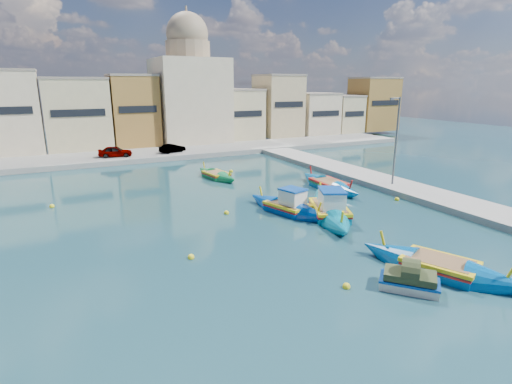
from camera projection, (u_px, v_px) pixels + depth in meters
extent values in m
plane|color=#143A3E|center=(241.00, 249.00, 22.68)|extent=(160.00, 160.00, 0.00)
cube|color=gray|center=(455.00, 203.00, 30.41)|extent=(4.00, 70.00, 0.50)
cube|color=gray|center=(135.00, 156.00, 50.19)|extent=(80.00, 8.00, 0.60)
cube|color=beige|center=(5.00, 113.00, 48.95)|extent=(7.88, 6.24, 9.89)
cube|color=black|center=(2.00, 111.00, 46.08)|extent=(6.30, 0.10, 0.90)
cube|color=#C6B689|center=(77.00, 115.00, 53.10)|extent=(7.88, 7.44, 8.99)
cube|color=gray|center=(73.00, 78.00, 51.88)|extent=(8.04, 7.59, 0.30)
cube|color=black|center=(79.00, 113.00, 49.73)|extent=(6.30, 0.10, 0.90)
cube|color=#A17232|center=(134.00, 112.00, 55.63)|extent=(6.17, 6.13, 9.43)
cube|color=gray|center=(131.00, 75.00, 54.35)|extent=(6.29, 6.26, 0.30)
cube|color=black|center=(138.00, 109.00, 52.82)|extent=(4.93, 0.10, 0.90)
cube|color=tan|center=(185.00, 121.00, 60.00)|extent=(7.31, 7.69, 6.05)
cube|color=gray|center=(184.00, 99.00, 59.17)|extent=(7.46, 7.85, 0.30)
cube|color=black|center=(193.00, 121.00, 56.56)|extent=(5.85, 0.10, 0.90)
cube|color=#C6B689|center=(234.00, 115.00, 63.11)|extent=(7.54, 7.30, 7.41)
cube|color=gray|center=(234.00, 90.00, 62.10)|extent=(7.69, 7.45, 0.30)
cube|color=black|center=(244.00, 114.00, 59.82)|extent=(6.03, 0.10, 0.90)
cube|color=tan|center=(278.00, 106.00, 66.10)|extent=(6.36, 6.97, 9.63)
cube|color=gray|center=(279.00, 75.00, 64.80)|extent=(6.48, 7.11, 0.30)
cube|color=black|center=(289.00, 104.00, 62.92)|extent=(5.09, 0.10, 0.90)
cube|color=beige|center=(314.00, 114.00, 69.50)|extent=(6.63, 6.70, 6.65)
cube|color=gray|center=(315.00, 94.00, 68.59)|extent=(6.76, 6.83, 0.30)
cube|color=black|center=(326.00, 113.00, 66.49)|extent=(5.30, 0.10, 0.90)
cube|color=#C6B689|center=(341.00, 114.00, 72.56)|extent=(5.08, 7.51, 6.20)
cube|color=gray|center=(342.00, 96.00, 71.70)|extent=(5.18, 7.66, 0.30)
cube|color=black|center=(355.00, 114.00, 69.20)|extent=(4.06, 0.10, 0.90)
cube|color=#A17232|center=(373.00, 105.00, 74.48)|extent=(7.79, 6.00, 9.33)
cube|color=gray|center=(375.00, 78.00, 73.22)|extent=(7.95, 6.12, 0.30)
cube|color=black|center=(385.00, 103.00, 71.73)|extent=(6.23, 0.10, 0.90)
cube|color=beige|center=(190.00, 101.00, 59.76)|extent=(10.00, 10.00, 12.00)
cylinder|color=#9E8466|center=(188.00, 50.00, 57.87)|extent=(6.40, 6.40, 2.40)
sphere|color=#9E8466|center=(187.00, 34.00, 57.30)|extent=(6.00, 6.00, 6.00)
cylinder|color=#9E8466|center=(186.00, 12.00, 56.53)|extent=(0.30, 0.30, 1.60)
cylinder|color=#595B60|center=(396.00, 145.00, 34.38)|extent=(0.16, 0.16, 8.00)
cylinder|color=#595B60|center=(396.00, 98.00, 33.19)|extent=(1.00, 0.10, 0.10)
cube|color=#595B60|center=(392.00, 99.00, 32.98)|extent=(0.35, 0.15, 0.18)
imported|color=#4C1919|center=(115.00, 151.00, 47.56)|extent=(4.07, 2.30, 1.31)
imported|color=#4C1919|center=(172.00, 148.00, 50.59)|extent=(3.54, 2.16, 1.10)
cube|color=#007D9D|center=(329.00, 213.00, 28.22)|extent=(3.66, 4.50, 1.10)
cone|color=#007D9D|center=(321.00, 199.00, 31.35)|extent=(3.53, 4.21, 2.83)
cone|color=#007D9D|center=(340.00, 229.00, 25.06)|extent=(3.53, 4.21, 2.83)
cube|color=yellow|center=(330.00, 207.00, 28.10)|extent=(3.83, 4.74, 0.20)
cube|color=red|center=(329.00, 210.00, 28.15)|extent=(3.79, 4.62, 0.11)
cube|color=olive|center=(330.00, 206.00, 28.07)|extent=(3.21, 4.04, 0.07)
cylinder|color=yellow|center=(320.00, 190.00, 31.47)|extent=(0.36, 0.54, 1.20)
cylinder|color=yellow|center=(342.00, 219.00, 24.56)|extent=(0.36, 0.54, 1.20)
cube|color=white|center=(332.00, 200.00, 27.36)|extent=(2.25, 2.47, 1.21)
cube|color=#0F47A5|center=(332.00, 190.00, 27.18)|extent=(2.39, 2.64, 0.13)
cube|color=#0042A3|center=(288.00, 210.00, 29.09)|extent=(2.73, 3.52, 0.97)
cone|color=#0042A3|center=(263.00, 202.00, 30.89)|extent=(2.67, 3.31, 2.43)
cone|color=#0042A3|center=(315.00, 217.00, 27.26)|extent=(2.67, 3.31, 2.43)
cube|color=yellow|center=(288.00, 204.00, 28.98)|extent=(2.85, 3.70, 0.17)
cube|color=red|center=(288.00, 207.00, 29.02)|extent=(2.84, 3.60, 0.10)
cube|color=olive|center=(288.00, 203.00, 28.96)|extent=(2.37, 3.16, 0.06)
cylinder|color=yellow|center=(261.00, 193.00, 30.90)|extent=(0.26, 0.48, 1.06)
cylinder|color=yellow|center=(319.00, 209.00, 26.91)|extent=(0.26, 0.48, 1.06)
cube|color=white|center=(293.00, 197.00, 28.50)|extent=(1.74, 1.89, 1.07)
cube|color=#0F47A5|center=(293.00, 189.00, 28.34)|extent=(1.85, 2.02, 0.12)
cube|color=#005EA1|center=(329.00, 186.00, 35.61)|extent=(2.23, 3.50, 1.03)
cone|color=#005EA1|center=(312.00, 179.00, 38.08)|extent=(2.22, 3.25, 2.59)
cone|color=#005EA1|center=(348.00, 193.00, 33.12)|extent=(2.22, 3.25, 2.59)
cube|color=red|center=(329.00, 182.00, 35.50)|extent=(2.32, 3.68, 0.19)
cube|color=#197F33|center=(329.00, 184.00, 35.55)|extent=(2.33, 3.56, 0.10)
cube|color=olive|center=(329.00, 181.00, 35.48)|extent=(1.90, 3.17, 0.06)
cylinder|color=red|center=(311.00, 172.00, 38.15)|extent=(0.17, 0.49, 1.12)
cylinder|color=red|center=(350.00, 186.00, 32.70)|extent=(0.17, 0.49, 1.12)
cube|color=#0B733A|center=(216.00, 176.00, 39.60)|extent=(2.17, 2.90, 0.87)
cone|color=#0B733A|center=(205.00, 172.00, 41.28)|extent=(2.14, 2.74, 2.16)
cone|color=#0B733A|center=(228.00, 180.00, 37.89)|extent=(2.14, 2.74, 2.16)
cube|color=gold|center=(216.00, 173.00, 39.50)|extent=(2.27, 3.06, 0.16)
cube|color=red|center=(216.00, 174.00, 39.54)|extent=(2.27, 2.97, 0.09)
cube|color=olive|center=(216.00, 172.00, 39.48)|extent=(1.87, 2.62, 0.05)
cylinder|color=gold|center=(204.00, 166.00, 41.30)|extent=(0.19, 0.43, 0.95)
cylinder|color=gold|center=(229.00, 175.00, 37.57)|extent=(0.19, 0.43, 0.95)
cube|color=#00539B|center=(439.00, 269.00, 19.68)|extent=(3.19, 3.78, 1.04)
cone|color=#00539B|center=(387.00, 254.00, 21.32)|extent=(3.11, 3.59, 2.59)
cone|color=#00539B|center=(501.00, 285.00, 18.02)|extent=(3.11, 3.59, 2.59)
cube|color=yellow|center=(440.00, 261.00, 19.57)|extent=(3.34, 3.97, 0.19)
cube|color=red|center=(440.00, 265.00, 19.62)|extent=(3.31, 3.87, 0.10)
cube|color=olive|center=(440.00, 260.00, 19.55)|extent=(2.79, 3.38, 0.06)
cylinder|color=yellow|center=(383.00, 241.00, 21.30)|extent=(0.33, 0.51, 1.14)
cylinder|color=yellow|center=(510.00, 273.00, 17.68)|extent=(0.33, 0.51, 1.14)
cube|color=beige|center=(409.00, 286.00, 18.19)|extent=(2.67, 2.77, 0.63)
cube|color=#0F47A5|center=(409.00, 281.00, 18.11)|extent=(2.76, 2.86, 0.11)
cube|color=#2D381E|center=(410.00, 276.00, 18.05)|extent=(2.45, 2.53, 0.31)
cylinder|color=#2D381E|center=(410.00, 273.00, 18.01)|extent=(1.88, 2.02, 0.54)
sphere|color=yellow|center=(191.00, 257.00, 21.39)|extent=(0.36, 0.36, 0.36)
sphere|color=yellow|center=(226.00, 213.00, 28.72)|extent=(0.36, 0.36, 0.36)
sphere|color=yellow|center=(231.00, 171.00, 42.28)|extent=(0.36, 0.36, 0.36)
sphere|color=yellow|center=(52.00, 206.00, 30.24)|extent=(0.36, 0.36, 0.36)
sphere|color=yellow|center=(397.00, 199.00, 32.08)|extent=(0.36, 0.36, 0.36)
sphere|color=yellow|center=(346.00, 286.00, 18.30)|extent=(0.36, 0.36, 0.36)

